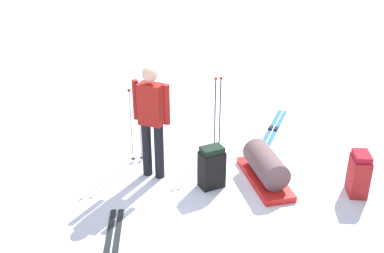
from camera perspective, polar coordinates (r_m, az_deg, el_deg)
name	(u,v)px	position (r m, az deg, el deg)	size (l,w,h in m)	color
ground_plane	(192,167)	(7.07, 0.00, -5.14)	(80.00, 80.00, 0.00)	white
skier_standing	(152,117)	(6.46, -5.07, 1.20)	(0.54, 0.33, 1.70)	black
ski_pair_far	(273,129)	(8.39, 10.11, -0.34)	(0.78, 1.74, 0.05)	#20629D
backpack_large_dark	(212,167)	(6.47, 2.47, -5.12)	(0.41, 0.36, 0.63)	black
backpack_bright	(359,174)	(6.71, 20.11, -5.60)	(0.26, 0.38, 0.63)	maroon
ski_poles_planted_near	(218,112)	(7.18, 3.21, 1.81)	(0.15, 0.09, 1.31)	black
ski_poles_planted_far	(135,122)	(6.98, -7.10, 0.57)	(0.20, 0.11, 1.23)	#ABAEC8
gear_sled	(265,168)	(6.70, 9.15, -5.10)	(0.74, 1.31, 0.49)	red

